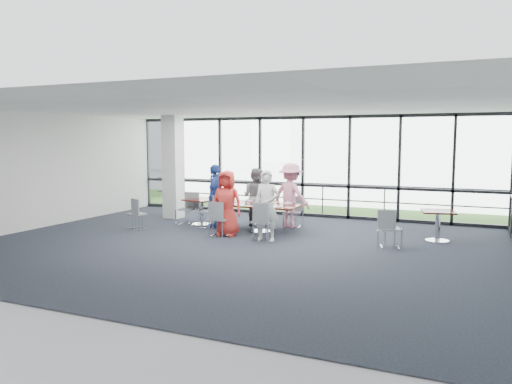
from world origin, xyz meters
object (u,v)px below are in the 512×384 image
at_px(diner_near_left, 227,203).
at_px(diner_far_left, 256,197).
at_px(diner_near_right, 267,205).
at_px(main_table, 261,208).
at_px(chair_main_nr, 263,222).
at_px(diner_end, 216,196).
at_px(chair_spare_r, 390,229).
at_px(side_table_right, 438,216).
at_px(chair_main_fr, 293,212).
at_px(chair_main_fl, 263,208).
at_px(chair_spare_lb, 187,209).
at_px(structural_column, 173,167).
at_px(chair_spare_la, 137,214).
at_px(chair_main_end, 209,211).
at_px(chair_main_nl, 220,219).
at_px(diner_far_right, 291,195).
at_px(side_table_left, 202,203).

xyz_separation_m(diner_near_left, diner_far_left, (0.06, 1.69, -0.01)).
height_order(diner_near_left, diner_near_right, diner_near_right).
bearing_deg(diner_far_left, main_table, 130.53).
distance_m(diner_near_right, chair_main_nr, 0.41).
bearing_deg(diner_end, chair_main_nr, 48.00).
bearing_deg(diner_near_left, chair_spare_r, -0.88).
xyz_separation_m(side_table_right, chair_spare_r, (-0.94, -1.19, -0.18)).
height_order(diner_near_left, chair_main_fr, diner_near_left).
bearing_deg(chair_main_fl, side_table_right, 161.99).
relative_size(diner_near_left, chair_spare_lb, 1.85).
height_order(structural_column, chair_main_nr, structural_column).
height_order(chair_main_nr, chair_spare_r, chair_main_nr).
relative_size(diner_near_right, chair_spare_la, 2.07).
distance_m(diner_far_left, chair_main_end, 1.39).
bearing_deg(diner_far_left, chair_spare_r, 169.10).
distance_m(main_table, diner_far_left, 1.02).
bearing_deg(chair_main_end, chair_main_nl, 29.08).
bearing_deg(chair_main_fl, main_table, 98.18).
bearing_deg(diner_near_right, chair_spare_lb, 154.13).
distance_m(diner_end, chair_main_end, 0.46).
bearing_deg(chair_spare_lb, diner_near_right, 142.73).
bearing_deg(chair_main_fl, chair_main_fr, 162.14).
distance_m(diner_near_left, chair_spare_r, 4.07).
bearing_deg(diner_far_right, chair_spare_lb, 31.59).
xyz_separation_m(diner_near_right, diner_far_left, (-1.11, 1.86, -0.04)).
xyz_separation_m(side_table_left, diner_far_right, (2.50, 0.63, 0.27)).
distance_m(diner_far_left, chair_main_nl, 1.88).
bearing_deg(diner_far_right, chair_main_nr, 106.91).
bearing_deg(chair_main_nr, diner_far_left, 125.77).
bearing_deg(diner_far_right, chair_spare_la, 44.36).
bearing_deg(chair_spare_la, chair_spare_r, 27.43).
height_order(structural_column, chair_spare_lb, structural_column).
distance_m(diner_near_right, chair_main_end, 2.43).
bearing_deg(side_table_left, diner_end, -23.23).
relative_size(diner_far_right, chair_spare_lb, 1.98).
height_order(structural_column, chair_spare_la, structural_column).
relative_size(diner_far_right, chair_spare_la, 2.16).
relative_size(main_table, chair_spare_lb, 2.41).
xyz_separation_m(side_table_left, chair_main_fr, (2.55, 0.68, -0.21)).
distance_m(side_table_right, diner_end, 5.85).
distance_m(chair_main_fl, chair_spare_la, 3.57).
bearing_deg(chair_spare_lb, chair_spare_la, 39.06).
distance_m(diner_near_right, chair_main_nl, 1.37).
bearing_deg(chair_main_nl, diner_end, 119.27).
relative_size(diner_near_right, chair_spare_lb, 1.90).
height_order(diner_near_right, chair_main_fl, diner_near_right).
xyz_separation_m(diner_far_right, chair_spare_la, (-3.76, -1.99, -0.48)).
bearing_deg(side_table_right, chair_main_end, -174.63).
bearing_deg(main_table, chair_main_fr, 63.51).
relative_size(structural_column, diner_far_left, 1.94).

